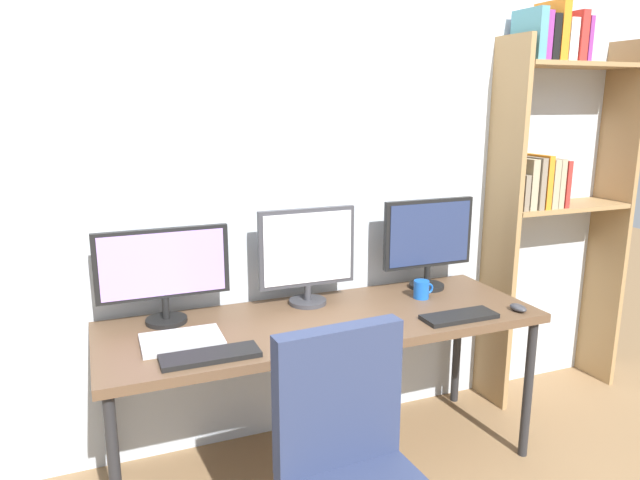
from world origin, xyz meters
name	(u,v)px	position (x,y,z in m)	size (l,w,h in m)	color
wall_back	(292,182)	(0.00, 1.02, 1.30)	(4.37, 0.10, 2.60)	silver
desk	(324,329)	(0.00, 0.60, 0.69)	(1.97, 0.68, 0.74)	brown
bookshelf	(553,165)	(1.46, 0.83, 1.35)	(0.83, 0.28, 2.19)	#9E7A4C
monitor_left	(163,270)	(-0.66, 0.81, 0.98)	(0.57, 0.18, 0.42)	black
monitor_center	(307,253)	(0.00, 0.81, 0.99)	(0.47, 0.18, 0.46)	#38383D
monitor_right	(428,239)	(0.66, 0.81, 1.00)	(0.50, 0.18, 0.47)	black
keyboard_left	(210,356)	(-0.56, 0.37, 0.75)	(0.38, 0.13, 0.02)	black
keyboard_right	(459,317)	(0.56, 0.37, 0.75)	(0.35, 0.13, 0.02)	black
mouse_left_side	(518,308)	(0.87, 0.35, 0.76)	(0.06, 0.10, 0.03)	#38383D
mouse_right_side	(311,335)	(-0.14, 0.40, 0.76)	(0.06, 0.10, 0.03)	silver
laptop_closed	(182,341)	(-0.64, 0.55, 0.75)	(0.32, 0.22, 0.02)	silver
coffee_mug	(422,289)	(0.55, 0.68, 0.79)	(0.11, 0.08, 0.09)	blue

